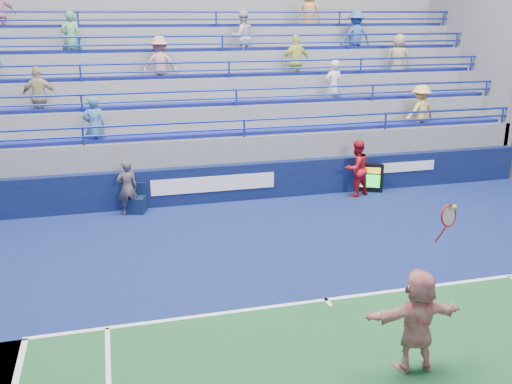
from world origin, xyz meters
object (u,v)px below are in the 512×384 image
object	(u,v)px
line_judge	(127,188)
ball_girl	(356,168)
serve_speed_board	(362,178)
tennis_player	(417,320)
judge_chair	(137,204)

from	to	relation	value
line_judge	ball_girl	world-z (taller)	ball_girl
serve_speed_board	line_judge	xyz separation A→B (m)	(-7.09, -0.34, 0.32)
line_judge	ball_girl	size ratio (longest dim) A/B	0.90
tennis_player	ball_girl	world-z (taller)	tennis_player
serve_speed_board	judge_chair	bearing A→B (deg)	-178.06
ball_girl	serve_speed_board	bearing A→B (deg)	-156.48
tennis_player	ball_girl	bearing A→B (deg)	71.69
tennis_player	line_judge	xyz separation A→B (m)	(-3.96, 8.39, -0.07)
tennis_player	line_judge	size ratio (longest dim) A/B	1.74
line_judge	tennis_player	bearing A→B (deg)	103.25
judge_chair	tennis_player	size ratio (longest dim) A/B	0.31
tennis_player	serve_speed_board	bearing A→B (deg)	70.25
line_judge	serve_speed_board	bearing A→B (deg)	170.78
tennis_player	judge_chair	bearing A→B (deg)	113.68
judge_chair	ball_girl	xyz separation A→B (m)	(6.51, -0.09, 0.59)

